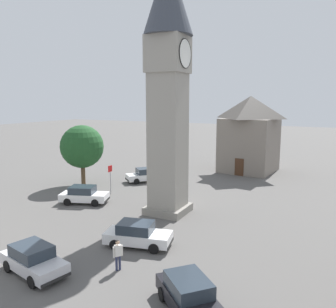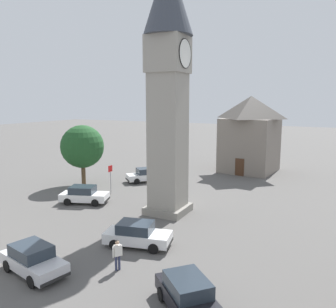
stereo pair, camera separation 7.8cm
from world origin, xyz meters
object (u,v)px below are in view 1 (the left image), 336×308
car_black_far (138,234)px  tree (82,147)px  clock_tower (168,67)px  car_blue_kerb (33,260)px  pedestrian (118,252)px  car_white_side (145,175)px  car_silver_kerb (84,195)px  road_sign (110,175)px  car_red_corner (189,296)px  building_corner_back (250,133)px

car_black_far → tree: size_ratio=0.69×
clock_tower → car_blue_kerb: bearing=170.6°
clock_tower → pedestrian: size_ratio=11.66×
car_blue_kerb → car_white_side: 20.61m
car_silver_kerb → car_black_far: (-5.40, -8.90, 0.00)m
pedestrian → road_sign: 15.10m
clock_tower → car_silver_kerb: 13.30m
car_blue_kerb → clock_tower: bearing=-9.4°
road_sign → car_red_corner: bearing=-133.9°
tree → road_sign: (-1.52, -4.68, -2.25)m
car_red_corner → road_sign: 19.55m
road_sign → pedestrian: bearing=-142.2°
car_red_corner → pedestrian: bearing=71.5°
car_silver_kerb → car_black_far: size_ratio=1.01×
car_silver_kerb → tree: 7.44m
car_red_corner → building_corner_back: (30.24, 4.71, 4.09)m
car_black_far → car_silver_kerb: bearing=58.8°
car_blue_kerb → tree: size_ratio=0.68×
car_red_corner → pedestrian: size_ratio=2.47×
car_silver_kerb → car_red_corner: (-10.06, -14.39, 0.00)m
clock_tower → car_blue_kerb: (-11.80, 1.95, -10.75)m
car_silver_kerb → car_white_side: size_ratio=1.06×
car_silver_kerb → tree: bearing=41.1°
car_blue_kerb → car_black_far: bearing=-30.4°
car_red_corner → car_black_far: bearing=49.7°
road_sign → clock_tower: bearing=-107.7°
tree → building_corner_back: 20.70m
car_blue_kerb → road_sign: 15.23m
car_white_side → tree: size_ratio=0.65×
building_corner_back → car_black_far: bearing=178.3°
clock_tower → road_sign: (2.37, 7.42, -9.61)m
car_blue_kerb → car_silver_kerb: bearing=28.5°
clock_tower → building_corner_back: clock_tower is taller
tree → building_corner_back: building_corner_back is taller
pedestrian → building_corner_back: bearing=-0.2°
car_blue_kerb → road_sign: (14.17, 5.47, 1.14)m
car_silver_kerb → road_sign: road_sign is taller
car_black_far → pedestrian: (-3.04, -0.67, 0.25)m
clock_tower → car_white_side: (8.20, 6.95, -10.75)m
car_red_corner → car_blue_kerb: bearing=94.3°
car_silver_kerb → car_red_corner: bearing=-124.9°
pedestrian → tree: bearing=46.0°
car_black_far → road_sign: road_sign is taller
tree → road_sign: size_ratio=2.30×
car_silver_kerb → car_white_side: (9.30, -0.80, 0.00)m
tree → car_white_side: bearing=-50.1°
car_silver_kerb → pedestrian: pedestrian is taller
car_red_corner → clock_tower: bearing=30.8°
car_white_side → car_silver_kerb: bearing=175.1°
pedestrian → car_red_corner: bearing=-108.5°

